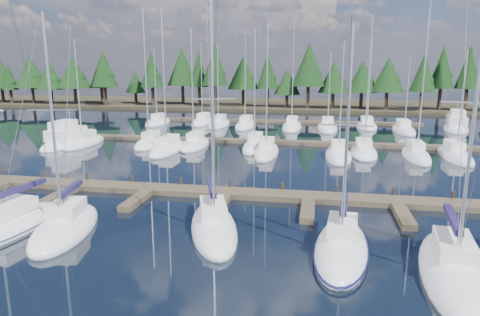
% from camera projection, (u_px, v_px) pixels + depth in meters
% --- Properties ---
extents(ground, '(260.00, 260.00, 0.00)m').
position_uv_depth(ground, '(252.00, 161.00, 43.53)').
color(ground, black).
rests_on(ground, ground).
extents(far_shore, '(220.00, 30.00, 0.60)m').
position_uv_depth(far_shore, '(291.00, 105.00, 101.12)').
color(far_shore, '#2E2819').
rests_on(far_shore, ground).
extents(main_dock, '(44.00, 6.13, 0.90)m').
position_uv_depth(main_dock, '(226.00, 195.00, 31.33)').
color(main_dock, '#4A3F2E').
rests_on(main_dock, ground).
extents(back_docks, '(50.00, 21.80, 0.40)m').
position_uv_depth(back_docks, '(272.00, 130.00, 62.30)').
color(back_docks, '#4A3F2E').
rests_on(back_docks, ground).
extents(front_sailboat_1, '(4.13, 9.51, 13.04)m').
position_uv_depth(front_sailboat_1, '(6.00, 227.00, 25.02)').
color(front_sailboat_1, silver).
rests_on(front_sailboat_1, ground).
extents(front_sailboat_2, '(4.47, 8.18, 13.05)m').
position_uv_depth(front_sailboat_2, '(66.00, 227.00, 24.95)').
color(front_sailboat_2, silver).
rests_on(front_sailboat_2, ground).
extents(front_sailboat_3, '(5.08, 8.84, 14.11)m').
position_uv_depth(front_sailboat_3, '(214.00, 226.00, 25.04)').
color(front_sailboat_3, silver).
rests_on(front_sailboat_3, ground).
extents(front_sailboat_4, '(3.52, 8.63, 12.26)m').
position_uv_depth(front_sailboat_4, '(341.00, 248.00, 22.14)').
color(front_sailboat_4, silver).
rests_on(front_sailboat_4, ground).
extents(front_sailboat_5, '(4.14, 9.90, 14.61)m').
position_uv_depth(front_sailboat_5, '(454.00, 271.00, 19.70)').
color(front_sailboat_5, silver).
rests_on(front_sailboat_5, ground).
extents(back_sailboat_rows, '(44.75, 32.53, 16.52)m').
position_uv_depth(back_sailboat_rows, '(271.00, 135.00, 57.32)').
color(back_sailboat_rows, silver).
rests_on(back_sailboat_rows, ground).
extents(motor_yacht_left, '(3.35, 9.93, 4.97)m').
position_uv_depth(motor_yacht_left, '(67.00, 141.00, 51.89)').
color(motor_yacht_left, silver).
rests_on(motor_yacht_left, ground).
extents(motor_yacht_right, '(5.17, 10.42, 5.00)m').
position_uv_depth(motor_yacht_right, '(456.00, 126.00, 63.86)').
color(motor_yacht_right, silver).
rests_on(motor_yacht_right, ground).
extents(tree_line, '(183.44, 11.94, 13.90)m').
position_uv_depth(tree_line, '(279.00, 75.00, 90.60)').
color(tree_line, black).
rests_on(tree_line, far_shore).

